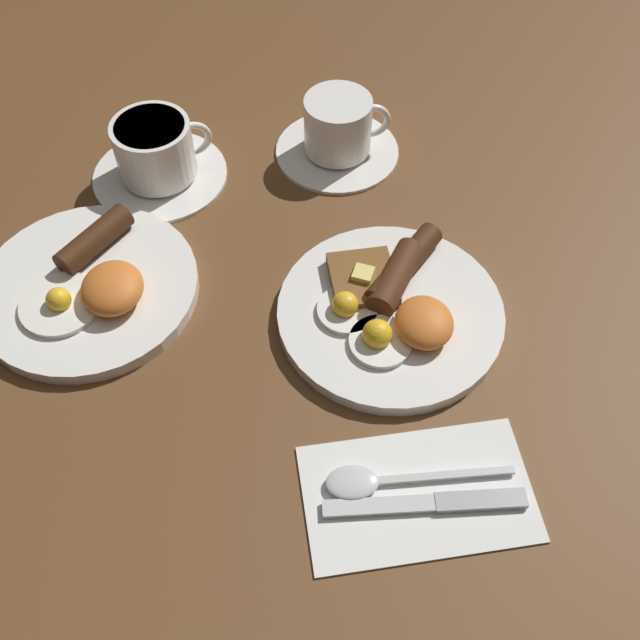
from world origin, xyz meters
The scene contains 8 objects.
ground_plane centered at (0.00, 0.00, 0.00)m, with size 3.00×3.00×0.00m, color brown.
breakfast_plate_near centered at (0.00, 0.00, 0.01)m, with size 0.23×0.23×0.04m.
breakfast_plate_far centered at (0.06, 0.31, 0.01)m, with size 0.23×0.23×0.05m.
teacup_near centered at (0.26, 0.03, 0.03)m, with size 0.15×0.15×0.08m.
teacup_far centered at (0.23, 0.25, 0.03)m, with size 0.16×0.16×0.08m.
napkin centered at (-0.19, 0.00, 0.00)m, with size 0.12×0.20×0.01m, color white.
knife centered at (-0.21, -0.01, 0.01)m, with size 0.02×0.18×0.01m.
spoon centered at (-0.18, 0.04, 0.01)m, with size 0.03×0.17×0.01m.
Camera 1 is at (-0.45, 0.10, 0.62)m, focal length 42.00 mm.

